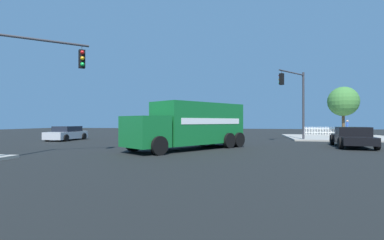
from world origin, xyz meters
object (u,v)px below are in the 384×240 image
(delivery_truck, at_px, (192,125))
(sedan_silver, at_px, (67,134))
(pedestrian_near_corner, at_px, (347,127))
(pickup_black, at_px, (352,137))
(shade_tree_near, at_px, (343,102))
(traffic_light_secondary, at_px, (296,95))
(traffic_light_primary, at_px, (27,75))

(delivery_truck, relative_size, sedan_silver, 1.90)
(pedestrian_near_corner, bearing_deg, delivery_truck, 49.36)
(pickup_black, xyz_separation_m, shade_tree_near, (-3.91, -15.21, 3.38))
(traffic_light_secondary, xyz_separation_m, shade_tree_near, (-6.72, -9.85, -0.04))
(traffic_light_primary, height_order, pedestrian_near_corner, traffic_light_primary)
(traffic_light_primary, relative_size, pickup_black, 1.09)
(traffic_light_primary, xyz_separation_m, sedan_silver, (6.30, -11.75, -3.38))
(sedan_silver, bearing_deg, delivery_truck, 156.13)
(pickup_black, bearing_deg, traffic_light_primary, 28.54)
(traffic_light_primary, bearing_deg, sedan_silver, -61.78)
(delivery_truck, height_order, shade_tree_near, shade_tree_near)
(shade_tree_near, bearing_deg, sedan_silver, 25.07)
(pedestrian_near_corner, relative_size, shade_tree_near, 0.31)
(traffic_light_primary, xyz_separation_m, traffic_light_secondary, (-14.45, -14.75, 0.14))
(pickup_black, height_order, pedestrian_near_corner, pedestrian_near_corner)
(traffic_light_primary, distance_m, shade_tree_near, 32.46)
(pedestrian_near_corner, bearing_deg, sedan_silver, 21.28)
(sedan_silver, bearing_deg, traffic_light_primary, 118.22)
(traffic_light_primary, height_order, shade_tree_near, traffic_light_primary)
(pickup_black, distance_m, shade_tree_near, 16.06)
(sedan_silver, xyz_separation_m, shade_tree_near, (-27.48, -12.85, 3.48))
(sedan_silver, distance_m, pedestrian_near_corner, 29.22)
(traffic_light_primary, bearing_deg, shade_tree_near, -130.72)
(pickup_black, xyz_separation_m, pedestrian_near_corner, (-3.65, -12.96, 0.43))
(pickup_black, bearing_deg, pedestrian_near_corner, -105.75)
(pedestrian_near_corner, bearing_deg, pickup_black, 74.25)
(traffic_light_secondary, xyz_separation_m, pedestrian_near_corner, (-6.47, -7.60, -2.98))
(delivery_truck, xyz_separation_m, sedan_silver, (13.13, -5.81, -0.90))
(pickup_black, relative_size, sedan_silver, 1.24)
(delivery_truck, distance_m, shade_tree_near, 23.68)
(delivery_truck, distance_m, pickup_black, 11.02)
(traffic_light_secondary, height_order, sedan_silver, traffic_light_secondary)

